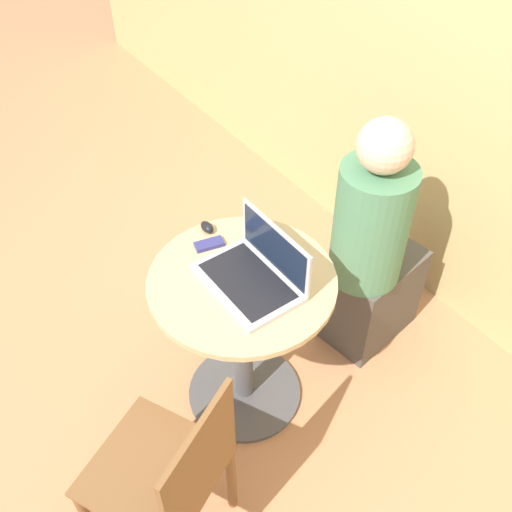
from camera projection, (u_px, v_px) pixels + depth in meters
ground_plane at (245, 393)px, 2.64m from camera, size 12.00×12.00×0.00m
back_wall at (493, 41)px, 2.21m from camera, size 7.00×0.05×2.60m
round_table at (243, 323)px, 2.30m from camera, size 0.68×0.68×0.73m
laptop at (255, 273)px, 2.10m from camera, size 0.38×0.25×0.21m
cell_phone at (210, 244)px, 2.25m from camera, size 0.08×0.12×0.02m
computer_mouse at (207, 227)px, 2.30m from camera, size 0.07×0.04×0.04m
chair_empty at (171, 477)px, 1.91m from camera, size 0.54×0.54×0.84m
person_seated at (372, 257)px, 2.53m from camera, size 0.34×0.48×1.19m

